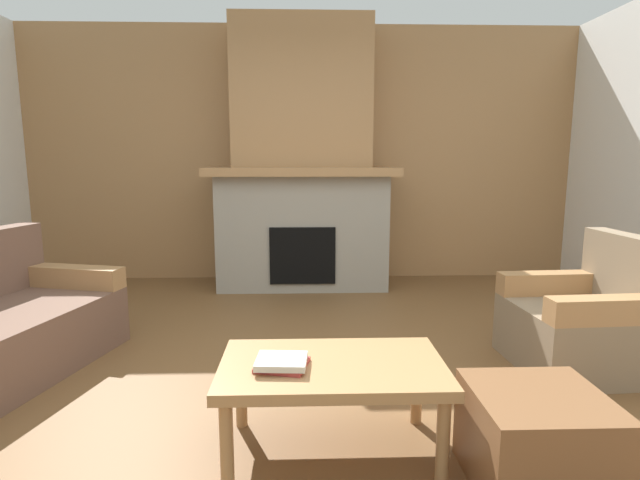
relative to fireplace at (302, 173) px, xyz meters
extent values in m
plane|color=brown|center=(0.00, -2.62, -1.16)|extent=(9.00, 9.00, 0.00)
cube|color=#A87A4C|center=(0.00, 0.38, 0.19)|extent=(6.00, 0.12, 2.70)
cube|color=gray|center=(0.00, -0.03, -0.59)|extent=(1.70, 0.70, 1.15)
cube|color=black|center=(0.00, -0.36, -0.78)|extent=(0.64, 0.08, 0.56)
cube|color=#A87A4C|center=(0.00, -0.08, 0.03)|extent=(1.90, 0.82, 0.08)
cube|color=#A87A4C|center=(0.00, 0.07, 0.80)|extent=(1.40, 0.50, 1.47)
cube|color=#A87A4C|center=(-1.70, -1.58, -0.69)|extent=(0.85, 0.36, 0.15)
cube|color=#847056|center=(1.75, -2.20, -0.96)|extent=(0.80, 0.80, 0.40)
cube|color=#847056|center=(2.06, -2.18, -0.54)|extent=(0.18, 0.77, 0.45)
cube|color=#A87A4C|center=(1.73, -1.89, -0.69)|extent=(0.77, 0.18, 0.15)
cube|color=#A87A4C|center=(1.76, -2.51, -0.69)|extent=(0.77, 0.18, 0.15)
cube|color=#A87A4C|center=(0.14, -3.08, -0.76)|extent=(1.00, 0.60, 0.05)
cylinder|color=#A87A4C|center=(-0.30, -3.32, -0.97)|extent=(0.06, 0.06, 0.38)
cylinder|color=#A87A4C|center=(0.58, -3.32, -0.97)|extent=(0.06, 0.06, 0.38)
cylinder|color=#A87A4C|center=(-0.30, -2.84, -0.97)|extent=(0.06, 0.06, 0.38)
cylinder|color=#A87A4C|center=(0.58, -2.84, -0.97)|extent=(0.06, 0.06, 0.38)
cube|color=brown|center=(0.95, -3.35, -0.96)|extent=(0.52, 0.52, 0.40)
cube|color=#B23833|center=(-0.09, -3.12, -0.72)|extent=(0.25, 0.24, 0.02)
cube|color=beige|center=(-0.09, -3.14, -0.70)|extent=(0.23, 0.20, 0.03)
camera|label=1|loc=(0.01, -5.20, 0.17)|focal=28.25mm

